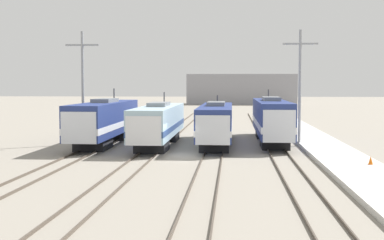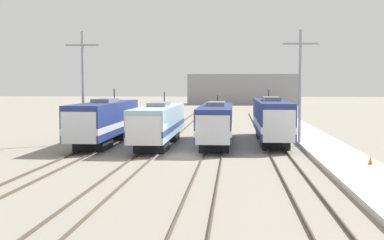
{
  "view_description": "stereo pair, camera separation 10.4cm",
  "coord_description": "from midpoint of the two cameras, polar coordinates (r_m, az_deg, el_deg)",
  "views": [
    {
      "loc": [
        4.05,
        -40.62,
        5.52
      ],
      "look_at": [
        0.69,
        3.7,
        2.55
      ],
      "focal_mm": 50.0,
      "sensor_mm": 36.0,
      "label": 1
    },
    {
      "loc": [
        4.15,
        -40.61,
        5.52
      ],
      "look_at": [
        0.69,
        3.7,
        2.55
      ],
      "focal_mm": 50.0,
      "sensor_mm": 36.0,
      "label": 2
    }
  ],
  "objects": [
    {
      "name": "locomotive_far_right",
      "position": [
        50.81,
        8.41,
        0.06
      ],
      "size": [
        2.81,
        18.2,
        5.01
      ],
      "color": "black",
      "rests_on": "ground_plane"
    },
    {
      "name": "rail_pair_center_right",
      "position": [
        41.01,
        2.17,
        -3.81
      ],
      "size": [
        1.51,
        120.0,
        0.15
      ],
      "color": "#4C4238",
      "rests_on": "ground_plane"
    },
    {
      "name": "locomotive_center_right",
      "position": [
        48.25,
        2.51,
        -0.32
      ],
      "size": [
        2.89,
        17.08,
        4.47
      ],
      "color": "black",
      "rests_on": "ground_plane"
    },
    {
      "name": "locomotive_far_left",
      "position": [
        49.76,
        -9.42,
        -0.09
      ],
      "size": [
        3.05,
        17.33,
        5.12
      ],
      "color": "black",
      "rests_on": "ground_plane"
    },
    {
      "name": "depot_building",
      "position": [
        149.43,
        5.26,
        3.28
      ],
      "size": [
        29.71,
        11.11,
        8.31
      ],
      "color": "gray",
      "rests_on": "ground_plane"
    },
    {
      "name": "locomotive_center_left",
      "position": [
        47.92,
        -3.68,
        -0.37
      ],
      "size": [
        2.98,
        17.08,
        4.77
      ],
      "color": "#232326",
      "rests_on": "ground_plane"
    },
    {
      "name": "rail_pair_far_left",
      "position": [
        42.65,
        -11.82,
        -3.6
      ],
      "size": [
        1.5,
        120.0,
        0.15
      ],
      "color": "#4C4238",
      "rests_on": "ground_plane"
    },
    {
      "name": "traffic_cone",
      "position": [
        36.63,
        18.44,
        -4.1
      ],
      "size": [
        0.31,
        0.31,
        0.54
      ],
      "color": "orange",
      "rests_on": "platform"
    },
    {
      "name": "rail_pair_far_right",
      "position": [
        41.14,
        9.36,
        -3.84
      ],
      "size": [
        1.5,
        120.0,
        0.15
      ],
      "color": "#4C4238",
      "rests_on": "ground_plane"
    },
    {
      "name": "catenary_tower_right",
      "position": [
        48.58,
        11.37,
        3.84
      ],
      "size": [
        3.09,
        0.25,
        10.36
      ],
      "color": "gray",
      "rests_on": "ground_plane"
    },
    {
      "name": "platform",
      "position": [
        41.72,
        15.18,
        -3.69
      ],
      "size": [
        4.0,
        120.0,
        0.33
      ],
      "color": "beige",
      "rests_on": "ground_plane"
    },
    {
      "name": "rail_pair_center_left",
      "position": [
        41.52,
        -4.96,
        -3.73
      ],
      "size": [
        1.51,
        120.0,
        0.15
      ],
      "color": "#4C4238",
      "rests_on": "ground_plane"
    },
    {
      "name": "ground_plane",
      "position": [
        41.2,
        -1.42,
        -3.88
      ],
      "size": [
        400.0,
        400.0,
        0.0
      ],
      "primitive_type": "plane",
      "color": "gray"
    },
    {
      "name": "catenary_tower_left",
      "position": [
        50.14,
        -11.64,
        3.83
      ],
      "size": [
        3.09,
        0.25,
        10.36
      ],
      "color": "gray",
      "rests_on": "ground_plane"
    }
  ]
}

